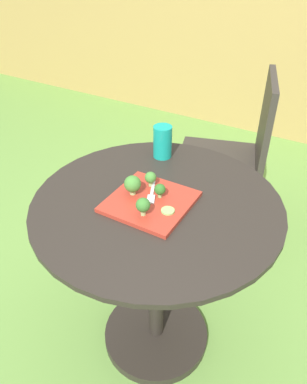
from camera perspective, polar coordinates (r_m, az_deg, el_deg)
ground_plane at (r=1.73m, az=0.39°, el=-21.35°), size 12.00×12.00×0.00m
bamboo_fence at (r=3.16m, az=22.02°, el=18.93°), size 8.00×0.08×1.35m
patio_table at (r=1.38m, az=0.46°, el=-11.31°), size 0.81×0.81×0.74m
patio_chair at (r=1.97m, az=13.05°, el=6.67°), size 0.55×0.55×0.90m
salad_plate at (r=1.17m, az=-0.53°, el=-1.49°), size 0.25×0.25×0.01m
drinking_glass at (r=1.40m, az=1.40°, el=7.54°), size 0.07×0.07×0.12m
fork at (r=1.19m, az=-0.22°, el=-0.01°), size 0.08×0.15×0.00m
broccoli_floret_0 at (r=1.17m, az=-3.26°, el=1.23°), size 0.05×0.05×0.07m
broccoli_floret_1 at (r=1.16m, az=1.00°, el=0.38°), size 0.04×0.04×0.05m
broccoli_floret_2 at (r=1.08m, az=-1.63°, el=-2.06°), size 0.04×0.04×0.06m
broccoli_floret_3 at (r=1.21m, az=-0.47°, el=2.22°), size 0.04×0.04×0.05m
cucumber_slice_0 at (r=1.12m, az=2.23°, el=-2.91°), size 0.04×0.04×0.01m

